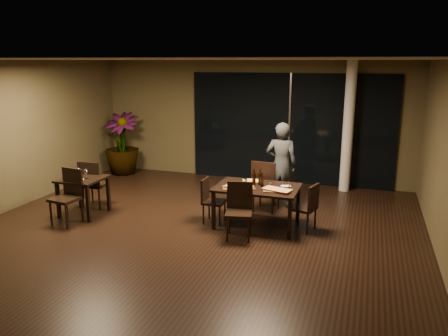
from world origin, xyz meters
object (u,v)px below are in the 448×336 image
Objects in this scene: chair_side_far at (92,182)px; diner at (281,165)px; chair_main_near at (239,207)px; bottle_b at (262,179)px; side_table at (83,184)px; main_table at (257,190)px; chair_main_right at (308,205)px; chair_main_far at (265,183)px; bottle_c at (260,177)px; chair_side_near at (69,193)px; chair_main_left at (210,198)px; bottle_a at (254,177)px; potted_plant at (122,144)px.

chair_side_far is 3.91m from diner.
bottle_b is (0.24, 0.64, 0.35)m from chair_main_near.
side_table is at bearing 94.93° from chair_side_far.
main_table is 0.94m from chair_main_right.
chair_main_far is (3.36, 1.28, -0.03)m from side_table.
chair_side_far is 3.51m from bottle_c.
chair_side_near is (-3.38, -0.96, -0.10)m from main_table.
chair_side_far reaches higher than chair_main_left.
chair_side_near is (-3.34, -1.75, -0.02)m from chair_main_far.
bottle_b is at bearing 23.43° from chair_side_near.
chair_main_right is at bearing -0.29° from bottle_b.
main_table is 0.26m from bottle_c.
main_table is 3.51m from chair_side_near.
bottle_a is at bearing -78.23° from chair_main_left.
chair_side_far is at bearing -70.96° from potted_plant.
bottle_c is (-0.06, 0.10, 0.01)m from bottle_b.
side_table is 4.00m from diner.
bottle_b reaches higher than main_table.
chair_main_near is 0.54× the size of diner.
chair_side_near is 3.78× the size of bottle_b.
chair_side_near reaches higher than chair_main_near.
chair_side_far is 3.32× the size of bottle_c.
chair_main_near is 3.24m from chair_side_near.
chair_main_left is 3.11× the size of bottle_b.
chair_main_left is at bearing -69.80° from chair_main_right.
chair_main_near is 1.25m from chair_main_right.
bottle_a is 1.01× the size of bottle_c.
bottle_b is at bearing -83.98° from chair_main_left.
chair_side_near is at bearing -87.22° from side_table.
bottle_c is (-0.17, -1.11, 0.01)m from diner.
chair_side_far is 0.56× the size of diner.
chair_main_near is 0.96× the size of chair_side_far.
diner is 1.12m from bottle_c.
main_table is 0.23m from bottle_b.
chair_side_far is 3.41m from bottle_a.
chair_main_right is at bearing 0.95° from main_table.
chair_main_right is (0.96, -0.77, -0.11)m from chair_main_far.
potted_plant is (-1.02, 3.56, 0.25)m from chair_side_near.
chair_side_near is 0.58× the size of diner.
chair_main_left is at bearing 50.06° from diner.
main_table is at bearing 23.51° from chair_side_near.
bottle_b is at bearing -57.30° from bottle_c.
bottle_c is at bearing 64.19° from chair_main_near.
bottle_b is (3.56, 0.12, 0.33)m from chair_side_far.
bottle_b is (-0.11, -1.21, -0.00)m from diner.
main_table is 4.99× the size of bottle_c.
bottle_b is at bearing 177.04° from chair_side_far.
potted_plant is (-4.40, 2.60, 0.15)m from main_table.
chair_main_right is at bearing -87.32° from chair_main_left.
chair_side_near is 3.72m from potted_plant.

